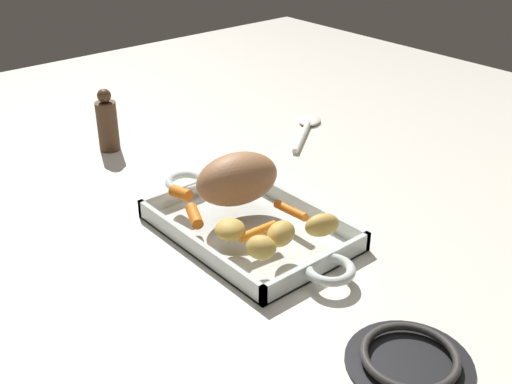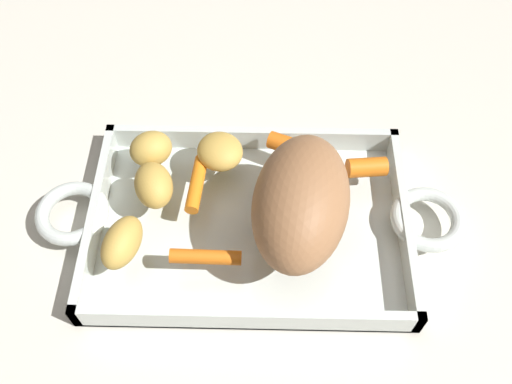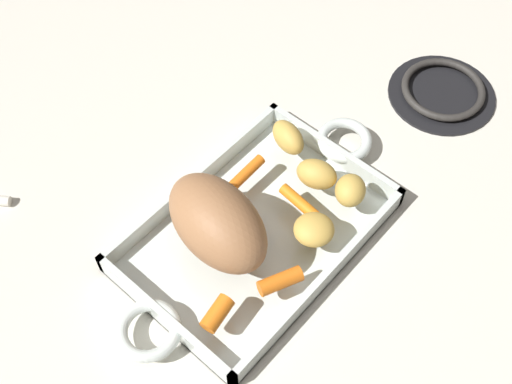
{
  "view_description": "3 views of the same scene",
  "coord_description": "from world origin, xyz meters",
  "views": [
    {
      "loc": [
        -0.7,
        0.58,
        0.56
      ],
      "look_at": [
        0.01,
        -0.03,
        0.07
      ],
      "focal_mm": 44.04,
      "sensor_mm": 36.0,
      "label": 1
    },
    {
      "loc": [
        0.01,
        -0.3,
        0.53
      ],
      "look_at": [
        0.01,
        0.01,
        0.06
      ],
      "focal_mm": 39.07,
      "sensor_mm": 36.0,
      "label": 2
    },
    {
      "loc": [
        0.32,
        0.28,
        0.74
      ],
      "look_at": [
        -0.02,
        -0.02,
        0.07
      ],
      "focal_mm": 45.51,
      "sensor_mm": 36.0,
      "label": 3
    }
  ],
  "objects": [
    {
      "name": "roasting_dish",
      "position": [
        0.0,
        0.0,
        0.01
      ],
      "size": [
        0.45,
        0.23,
        0.03
      ],
      "color": "silver",
      "rests_on": "ground_plane"
    },
    {
      "name": "pork_roast",
      "position": [
        0.05,
        -0.02,
        0.08
      ],
      "size": [
        0.12,
        0.16,
        0.09
      ],
      "primitive_type": "ellipsoid",
      "rotation": [
        0.0,
        0.0,
        4.55
      ],
      "color": "#9D6A44",
      "rests_on": "roasting_dish"
    },
    {
      "name": "ground_plane",
      "position": [
        0.0,
        0.0,
        0.0
      ],
      "size": [
        2.37,
        2.37,
        0.0
      ],
      "primitive_type": "plane",
      "color": "silver"
    },
    {
      "name": "baby_carrot_long",
      "position": [
        0.13,
        0.05,
        0.04
      ],
      "size": [
        0.05,
        0.03,
        0.02
      ],
      "primitive_type": "cylinder",
      "rotation": [
        1.5,
        0.0,
        4.86
      ],
      "color": "orange",
      "rests_on": "roasting_dish"
    },
    {
      "name": "baby_carrot_northwest",
      "position": [
        -0.04,
        -0.06,
        0.04
      ],
      "size": [
        0.07,
        0.02,
        0.02
      ],
      "primitive_type": "cylinder",
      "rotation": [
        1.52,
        0.0,
        4.72
      ],
      "color": "orange",
      "rests_on": "roasting_dish"
    },
    {
      "name": "potato_near_roast",
      "position": [
        -0.1,
        0.02,
        0.05
      ],
      "size": [
        0.05,
        0.06,
        0.04
      ],
      "primitive_type": "ellipsoid",
      "rotation": [
        0.0,
        0.0,
        1.87
      ],
      "color": "gold",
      "rests_on": "roasting_dish"
    },
    {
      "name": "baby_carrot_southwest",
      "position": [
        -0.06,
        0.03,
        0.04
      ],
      "size": [
        0.02,
        0.07,
        0.02
      ],
      "primitive_type": "cylinder",
      "rotation": [
        1.6,
        0.0,
        3.06
      ],
      "color": "orange",
      "rests_on": "roasting_dish"
    },
    {
      "name": "potato_golden_small",
      "position": [
        -0.11,
        0.07,
        0.05
      ],
      "size": [
        0.06,
        0.06,
        0.04
      ],
      "primitive_type": "ellipsoid",
      "rotation": [
        0.0,
        0.0,
        3.6
      ],
      "color": "gold",
      "rests_on": "roasting_dish"
    },
    {
      "name": "baby_carrot_northeast",
      "position": [
        0.05,
        0.08,
        0.04
      ],
      "size": [
        0.06,
        0.04,
        0.02
      ],
      "primitive_type": "cylinder",
      "rotation": [
        1.62,
        0.0,
        4.3
      ],
      "color": "orange",
      "rests_on": "roasting_dish"
    },
    {
      "name": "potato_halved",
      "position": [
        -0.12,
        -0.05,
        0.05
      ],
      "size": [
        0.05,
        0.07,
        0.04
      ],
      "primitive_type": "ellipsoid",
      "rotation": [
        0.0,
        0.0,
        1.26
      ],
      "color": "gold",
      "rests_on": "roasting_dish"
    },
    {
      "name": "potato_corner",
      "position": [
        -0.03,
        0.07,
        0.05
      ],
      "size": [
        0.07,
        0.07,
        0.03
      ],
      "primitive_type": "ellipsoid",
      "rotation": [
        0.0,
        0.0,
        3.95
      ],
      "color": "gold",
      "rests_on": "roasting_dish"
    }
  ]
}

